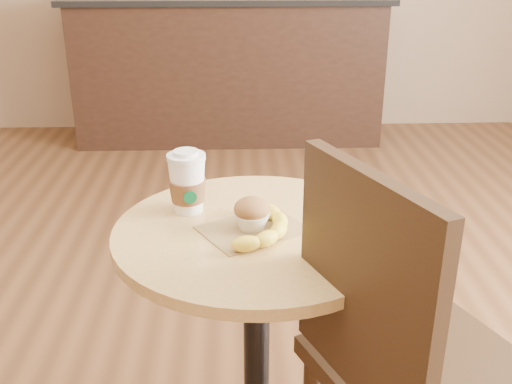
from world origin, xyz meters
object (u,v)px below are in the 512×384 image
chair_right (406,362)px  banana (263,224)px  cafe_table (257,301)px  muffin (252,213)px  coffee_cup (187,184)px

chair_right → banana: size_ratio=3.74×
cafe_table → chair_right: size_ratio=0.73×
cafe_table → muffin: bearing=-157.4°
banana → chair_right: bearing=-28.8°
chair_right → muffin: (-0.33, 0.28, 0.23)m
coffee_cup → muffin: 0.20m
muffin → banana: muffin is taller
cafe_table → chair_right: 0.43m
muffin → banana: 0.04m
cafe_table → banana: banana is taller
muffin → coffee_cup: bearing=144.7°
chair_right → coffee_cup: bearing=27.7°
banana → coffee_cup: bearing=158.2°
chair_right → banana: 0.45m
chair_right → muffin: bearing=25.9°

